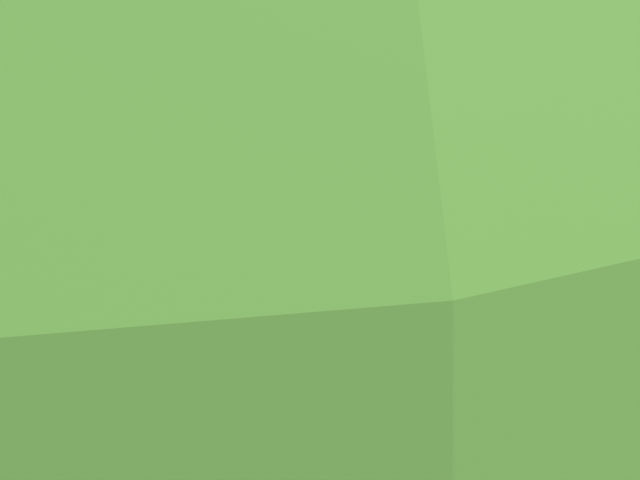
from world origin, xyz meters
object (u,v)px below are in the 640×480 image
object	(u,v)px
spectator_far_left	(455,294)
spectator_left	(382,289)
spectator_right	(217,291)
spectator_far_right	(123,292)
spectator_centre	(281,285)
tree_right	(169,115)
parked_motorcycle_dark	(547,359)
parked_motorcycle_silver	(166,360)
tour_bus	(357,378)
stunt_motorcycle	(286,221)
traffic_cone	(478,264)

from	to	relation	value
spectator_far_left	spectator_left	distance (m)	0.85
spectator_right	spectator_far_right	distance (m)	1.10
spectator_left	spectator_centre	size ratio (longest dim) A/B	0.97
tree_right	spectator_centre	bearing A→B (deg)	-91.91
spectator_centre	parked_motorcycle_dark	world-z (taller)	spectator_centre
spectator_far_left	parked_motorcycle_silver	world-z (taller)	spectator_far_left
spectator_far_left	parked_motorcycle_dark	xyz separation A→B (m)	(-0.93, 0.61, -0.53)
tour_bus	spectator_left	world-z (taller)	tour_bus
spectator_far_right	spectator_left	bearing A→B (deg)	-179.07
tour_bus	stunt_motorcycle	world-z (taller)	tour_bus
spectator_far_right	traffic_cone	distance (m)	5.26
spectator_far_left	spectator_left	xyz separation A→B (m)	(0.81, -0.26, -0.03)
stunt_motorcycle	spectator_centre	bearing A→B (deg)	88.52
spectator_centre	stunt_motorcycle	distance (m)	3.29
tour_bus	tree_right	bearing A→B (deg)	77.15
spectator_centre	parked_motorcycle_silver	xyz separation A→B (m)	(1.28, 0.74, -0.53)
spectator_far_left	spectator_right	size ratio (longest dim) A/B	0.94
spectator_far_left	tree_right	bearing A→B (deg)	70.87
spectator_left	stunt_motorcycle	world-z (taller)	spectator_left
spectator_far_left	spectator_far_right	distance (m)	3.81
tour_bus	spectator_centre	world-z (taller)	tour_bus
spectator_far_right	tree_right	distance (m)	7.64
spectator_far_right	traffic_cone	bearing A→B (deg)	-154.22
parked_motorcycle_dark	tree_right	world-z (taller)	tree_right
tour_bus	parked_motorcycle_silver	bearing A→B (deg)	-51.70
spectator_left	tree_right	xyz separation A→B (m)	(1.41, 6.64, 3.58)
spectator_far_right	parked_motorcycle_dark	world-z (taller)	spectator_far_right
spectator_far_left	spectator_left	size ratio (longest dim) A/B	1.02
parked_motorcycle_dark	spectator_right	bearing A→B (deg)	-10.65
spectator_right	traffic_cone	world-z (taller)	spectator_right
tree_right	spectator_right	bearing A→B (deg)	-85.55
spectator_far_left	spectator_right	bearing A→B (deg)	-1.66
spectator_far_left	spectator_centre	bearing A→B (deg)	-9.48
spectator_centre	spectator_right	world-z (taller)	spectator_right
tour_bus	spectator_right	bearing A→B (deg)	-65.27
spectator_far_right	parked_motorcycle_silver	distance (m)	0.98
tour_bus	spectator_right	distance (m)	3.21
spectator_right	spectator_far_right	xyz separation A→B (m)	(1.09, -0.13, -0.04)
spectator_left	spectator_right	world-z (taller)	spectator_right
spectator_centre	parked_motorcycle_silver	bearing A→B (deg)	30.01
spectator_right	spectator_far_right	world-z (taller)	spectator_right
spectator_left	spectator_centre	distance (m)	1.18
tour_bus	parked_motorcycle_dark	world-z (taller)	tour_bus
spectator_left	parked_motorcycle_silver	distance (m)	2.60
spectator_right	parked_motorcycle_silver	distance (m)	0.95
spectator_far_left	traffic_cone	world-z (taller)	spectator_far_left
spectator_far_right	parked_motorcycle_silver	bearing A→B (deg)	130.35
tree_right	parked_motorcycle_silver	bearing A→B (deg)	-79.92
spectator_far_right	tree_right	world-z (taller)	tree_right
spectator_far_left	traffic_cone	xyz separation A→B (m)	(-0.89, -2.48, -0.70)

